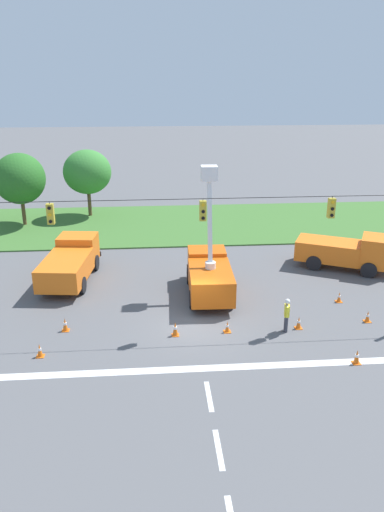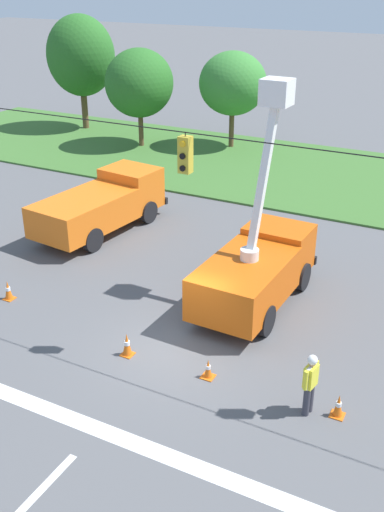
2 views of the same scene
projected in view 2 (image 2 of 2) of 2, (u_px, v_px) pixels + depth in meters
name	position (u px, v px, depth m)	size (l,w,h in m)	color
ground_plane	(177.00, 347.00, 18.12)	(200.00, 200.00, 0.00)	#565659
grass_verge	(336.00, 178.00, 32.49)	(56.00, 12.00, 0.10)	#3D6B2D
lane_markings	(61.00, 469.00, 13.69)	(17.60, 15.25, 0.01)	silver
signal_gantry	(176.00, 210.00, 16.19)	(26.20, 0.33, 7.20)	slate
tree_far_west	(81.00, 56.00, 40.45)	(4.79, 4.25, 7.68)	brown
tree_west	(139.00, 83.00, 36.66)	(4.13, 4.43, 6.06)	brown
tree_centre	(233.00, 84.00, 36.44)	(4.15, 4.05, 5.92)	brown
utility_truck_bucket_lift	(257.00, 266.00, 19.95)	(2.56, 5.93, 7.34)	#D6560F
utility_truck_support_far	(102.00, 204.00, 25.74)	(3.18, 6.65, 2.27)	orange
road_worker	(310.00, 381.00, 15.01)	(0.31, 0.64, 1.77)	#383842
traffic_cone_foreground_right	(127.00, 345.00, 17.59)	(0.36, 0.36, 0.73)	orange
traffic_cone_mid_left	(8.00, 290.00, 20.59)	(0.36, 0.36, 0.69)	orange
traffic_cone_mid_right	(338.00, 406.00, 15.20)	(0.36, 0.36, 0.65)	orange
traffic_cone_far_left	(208.00, 369.00, 16.66)	(0.36, 0.36, 0.59)	orange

